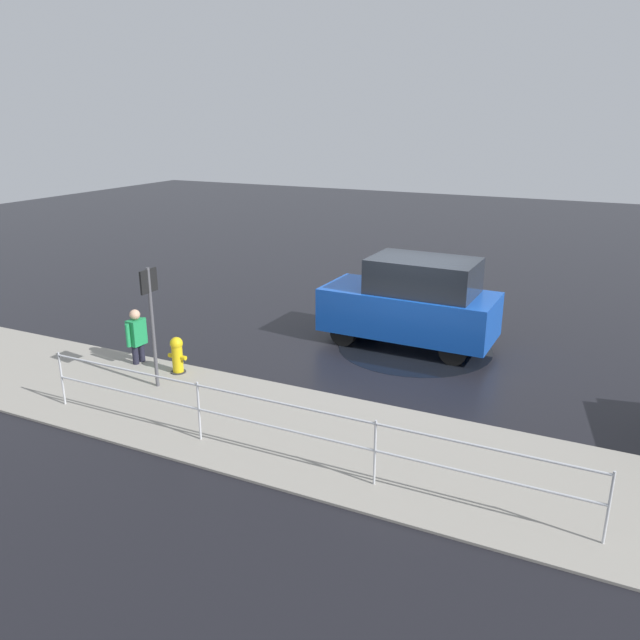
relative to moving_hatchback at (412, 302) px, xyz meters
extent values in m
plane|color=black|center=(-0.12, 0.69, -1.03)|extent=(60.00, 60.00, 0.00)
cube|color=gray|center=(-0.12, 4.89, -1.01)|extent=(24.00, 3.20, 0.04)
cube|color=blue|center=(0.09, 0.00, -0.23)|extent=(3.95, 1.81, 0.99)
cube|color=#1E232B|center=(-0.22, 0.01, 0.65)|extent=(2.38, 1.56, 0.77)
cylinder|color=black|center=(1.39, 0.68, -0.73)|extent=(0.61, 0.24, 0.60)
cylinder|color=black|center=(1.35, -0.75, -0.73)|extent=(0.61, 0.24, 0.60)
cylinder|color=black|center=(-1.18, 0.75, -0.73)|extent=(0.61, 0.24, 0.60)
cylinder|color=black|center=(-1.22, -0.68, -0.73)|extent=(0.61, 0.24, 0.60)
cylinder|color=gold|center=(3.77, 3.71, -0.72)|extent=(0.22, 0.22, 0.62)
sphere|color=gold|center=(3.77, 3.71, -0.35)|extent=(0.26, 0.26, 0.26)
cylinder|color=gold|center=(3.61, 3.71, -0.64)|extent=(0.10, 0.09, 0.09)
cylinder|color=gold|center=(3.93, 3.71, -0.64)|extent=(0.10, 0.09, 0.09)
cylinder|color=#2D2D2D|center=(3.77, 3.71, -1.00)|extent=(0.31, 0.31, 0.06)
cube|color=#1E8C4C|center=(4.86, 3.64, -0.30)|extent=(0.26, 0.38, 0.55)
sphere|color=tan|center=(4.86, 3.64, 0.08)|extent=(0.22, 0.22, 0.22)
cylinder|color=#1E1E2D|center=(4.86, 3.55, -0.80)|extent=(0.13, 0.13, 0.45)
cylinder|color=#1E1E2D|center=(4.87, 3.73, -0.80)|extent=(0.13, 0.13, 0.45)
cylinder|color=#1E8C4C|center=(4.85, 3.40, -0.30)|extent=(0.09, 0.09, 0.50)
cylinder|color=#1E8C4C|center=(4.88, 3.88, -0.30)|extent=(0.09, 0.09, 0.50)
cylinder|color=#B7BABF|center=(-4.32, 5.81, -0.50)|extent=(0.04, 0.04, 1.05)
cylinder|color=#B7BABF|center=(-1.32, 5.81, -0.50)|extent=(0.04, 0.04, 1.05)
cylinder|color=#B7BABF|center=(1.69, 5.81, -0.50)|extent=(0.04, 0.04, 1.05)
cylinder|color=#B7BABF|center=(4.70, 5.81, -0.50)|extent=(0.04, 0.04, 1.05)
cylinder|color=#B7BABF|center=(0.19, 5.81, -0.03)|extent=(9.03, 0.04, 0.04)
cylinder|color=#B7BABF|center=(0.19, 5.81, -0.45)|extent=(9.03, 0.04, 0.04)
cylinder|color=#4C4C51|center=(3.71, 4.43, 0.17)|extent=(0.07, 0.07, 2.40)
cube|color=black|center=(3.71, 4.43, 1.12)|extent=(0.04, 0.44, 0.44)
cylinder|color=black|center=(-0.15, 0.14, -1.02)|extent=(3.49, 3.49, 0.01)
camera|label=1|loc=(-3.96, 13.12, 4.01)|focal=35.00mm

